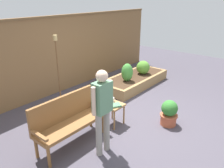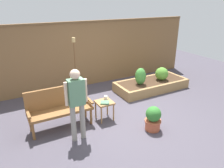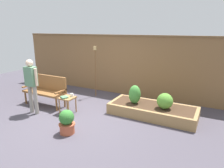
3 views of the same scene
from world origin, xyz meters
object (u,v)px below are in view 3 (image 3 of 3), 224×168
object	(u,v)px
cup_on_table	(72,95)
shrub_far_corner	(165,101)
person_by_bench	(31,82)
tiki_torch	(95,63)
book_on_table	(64,97)
side_table	(67,100)
shrub_near_bench	(135,94)
garden_bench	(46,88)
potted_boxwood	(67,122)

from	to	relation	value
cup_on_table	shrub_far_corner	bearing A→B (deg)	17.72
person_by_bench	tiki_torch	bearing A→B (deg)	71.15
book_on_table	cup_on_table	bearing A→B (deg)	85.37
cup_on_table	person_by_bench	distance (m)	1.17
side_table	tiki_torch	bearing A→B (deg)	93.86
shrub_near_bench	shrub_far_corner	xyz separation A→B (m)	(0.86, 0.00, -0.05)
side_table	person_by_bench	size ratio (longest dim) A/B	0.31
book_on_table	shrub_far_corner	size ratio (longest dim) A/B	0.49
side_table	shrub_far_corner	size ratio (longest dim) A/B	1.13
cup_on_table	shrub_far_corner	size ratio (longest dim) A/B	0.29
shrub_near_bench	shrub_far_corner	bearing A→B (deg)	0.00
side_table	cup_on_table	size ratio (longest dim) A/B	3.86
book_on_table	shrub_far_corner	xyz separation A→B (m)	(2.59, 0.98, 0.01)
cup_on_table	shrub_near_bench	xyz separation A→B (m)	(1.61, 0.79, 0.04)
garden_bench	side_table	distance (m)	1.08
tiki_torch	person_by_bench	distance (m)	2.29
side_table	shrub_near_bench	distance (m)	1.93
garden_bench	cup_on_table	bearing A→B (deg)	-6.46
cup_on_table	tiki_torch	world-z (taller)	tiki_torch
book_on_table	shrub_far_corner	bearing A→B (deg)	49.14
cup_on_table	person_by_bench	size ratio (longest dim) A/B	0.08
potted_boxwood	tiki_torch	xyz separation A→B (m)	(-0.87, 2.63, 0.93)
side_table	shrub_near_bench	world-z (taller)	shrub_near_bench
garden_bench	book_on_table	size ratio (longest dim) A/B	6.90
shrub_near_bench	cup_on_table	bearing A→B (deg)	-153.91
side_table	book_on_table	size ratio (longest dim) A/B	2.30
book_on_table	potted_boxwood	world-z (taller)	potted_boxwood
potted_boxwood	shrub_near_bench	distance (m)	2.07
shrub_far_corner	garden_bench	bearing A→B (deg)	-169.62
side_table	book_on_table	world-z (taller)	book_on_table
side_table	shrub_far_corner	distance (m)	2.71
garden_bench	shrub_far_corner	distance (m)	3.66
book_on_table	person_by_bench	xyz separation A→B (m)	(-0.82, -0.38, 0.43)
cup_on_table	shrub_near_bench	world-z (taller)	shrub_near_bench
person_by_bench	book_on_table	bearing A→B (deg)	24.87
garden_bench	cup_on_table	size ratio (longest dim) A/B	11.59
side_table	garden_bench	bearing A→B (deg)	167.61
side_table	tiki_torch	xyz separation A→B (m)	(-0.11, 1.69, 0.82)
shrub_near_bench	book_on_table	bearing A→B (deg)	-150.61
tiki_torch	person_by_bench	bearing A→B (deg)	-108.85
garden_bench	potted_boxwood	size ratio (longest dim) A/B	2.51
book_on_table	tiki_torch	bearing A→B (deg)	121.20
shrub_near_bench	person_by_bench	world-z (taller)	person_by_bench
person_by_bench	potted_boxwood	bearing A→B (deg)	-16.39
person_by_bench	shrub_near_bench	bearing A→B (deg)	27.98
tiki_torch	person_by_bench	world-z (taller)	tiki_torch
side_table	cup_on_table	bearing A→B (deg)	47.58
side_table	person_by_bench	world-z (taller)	person_by_bench
side_table	person_by_bench	bearing A→B (deg)	-151.24
side_table	book_on_table	distance (m)	0.14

